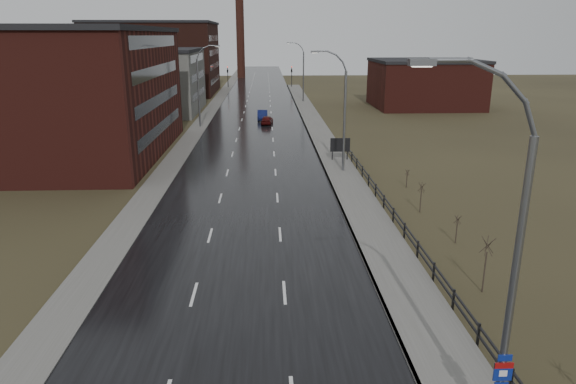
{
  "coord_description": "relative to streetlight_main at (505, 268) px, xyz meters",
  "views": [
    {
      "loc": [
        1.48,
        -11.52,
        12.64
      ],
      "look_at": [
        2.82,
        19.9,
        3.0
      ],
      "focal_mm": 32.0,
      "sensor_mm": 36.0,
      "label": 1
    }
  ],
  "objects": [
    {
      "name": "streetlight_right_mid",
      "position": [
        0.03,
        34.0,
        -0.22
      ],
      "size": [
        3.36,
        0.28,
        11.35
      ],
      "color": "slate",
      "rests_on": "ground"
    },
    {
      "name": "car_near",
      "position": [
        -7.57,
        66.15,
        -5.33
      ],
      "size": [
        1.59,
        4.44,
        1.46
      ],
      "primitive_type": "imported",
      "rotation": [
        0.0,
        0.0,
        0.01
      ],
      "color": "#0E1546",
      "rests_on": "ground"
    },
    {
      "name": "billboard",
      "position": [
        0.63,
        38.38,
        -4.38
      ],
      "size": [
        2.05,
        0.17,
        2.48
      ],
      "color": "black",
      "rests_on": "ground"
    },
    {
      "name": "smokestack",
      "position": [
        -14.47,
        148.0,
        9.44
      ],
      "size": [
        2.7,
        2.7,
        30.7
      ],
      "color": "#331611",
      "rests_on": "ground"
    },
    {
      "name": "traffic_light_left",
      "position": [
        -16.47,
        118.0,
        -1.46
      ],
      "size": [
        0.58,
        2.73,
        5.3
      ],
      "color": "black",
      "rests_on": "ground"
    },
    {
      "name": "warehouse_far",
      "position": [
        -31.47,
        106.0,
        1.7
      ],
      "size": [
        26.52,
        24.48,
        15.5
      ],
      "color": "#331611",
      "rests_on": "ground"
    },
    {
      "name": "shrub_f",
      "position": [
        5.07,
        28.61,
        -5.22
      ],
      "size": [
        0.39,
        0.41,
        1.59
      ],
      "color": "#382D23",
      "rests_on": "ground"
    },
    {
      "name": "sidewalk_right",
      "position": [
        0.13,
        33.0,
        -5.97
      ],
      "size": [
        3.2,
        180.0,
        0.18
      ],
      "primitive_type": "cube",
      "color": "#595651",
      "rests_on": "ground"
    },
    {
      "name": "shrub_c",
      "position": [
        3.99,
        9.74,
        -4.46
      ],
      "size": [
        0.7,
        0.74,
        3.0
      ],
      "color": "#382D23",
      "rests_on": "ground"
    },
    {
      "name": "warehouse_mid",
      "position": [
        -26.46,
        76.0,
        -0.8
      ],
      "size": [
        16.32,
        20.4,
        10.5
      ],
      "color": "slate",
      "rests_on": "ground"
    },
    {
      "name": "building_right",
      "position": [
        21.83,
        80.0,
        -1.8
      ],
      "size": [
        18.36,
        16.32,
        8.5
      ],
      "color": "#471914",
      "rests_on": "ground"
    },
    {
      "name": "streetlight_right_far",
      "position": [
        0.03,
        88.0,
        -0.22
      ],
      "size": [
        3.36,
        0.28,
        11.35
      ],
      "color": "slate",
      "rests_on": "ground"
    },
    {
      "name": "shrub_d",
      "position": [
        4.91,
        16.16,
        -5.07
      ],
      "size": [
        0.45,
        0.47,
        1.86
      ],
      "color": "#382D23",
      "rests_on": "ground"
    },
    {
      "name": "shrub_e",
      "position": [
        4.36,
        22.11,
        -4.85
      ],
      "size": [
        0.54,
        0.57,
        2.29
      ],
      "color": "#382D23",
      "rests_on": "ground"
    },
    {
      "name": "warehouse_near",
      "position": [
        -29.46,
        43.0,
        0.7
      ],
      "size": [
        22.44,
        28.56,
        13.5
      ],
      "color": "#471914",
      "rests_on": "ground"
    },
    {
      "name": "streetlight_main",
      "position": [
        0.0,
        0.0,
        0.0
      ],
      "size": [
        3.91,
        0.29,
        12.11
      ],
      "color": "slate",
      "rests_on": "ground"
    },
    {
      "name": "streetlight_left",
      "position": [
        -16.17,
        60.0,
        -0.22
      ],
      "size": [
        3.36,
        0.28,
        11.35
      ],
      "color": "slate",
      "rests_on": "ground"
    },
    {
      "name": "guardrail",
      "position": [
        1.83,
        16.32,
        -5.35
      ],
      "size": [
        0.1,
        53.05,
        1.1
      ],
      "color": "black",
      "rests_on": "ground"
    },
    {
      "name": "curb_right",
      "position": [
        -1.39,
        33.0,
        -5.97
      ],
      "size": [
        0.16,
        180.0,
        0.18
      ],
      "primitive_type": "cube",
      "color": "slate",
      "rests_on": "ground"
    },
    {
      "name": "traffic_light_right",
      "position": [
        -0.47,
        118.0,
        -1.46
      ],
      "size": [
        0.58,
        2.73,
        5.3
      ],
      "color": "black",
      "rests_on": "ground"
    },
    {
      "name": "sidewalk_left",
      "position": [
        -16.67,
        58.0,
        -6.0
      ],
      "size": [
        2.4,
        260.0,
        0.12
      ],
      "primitive_type": "cube",
      "color": "#595651",
      "rests_on": "ground"
    },
    {
      "name": "road",
      "position": [
        -8.47,
        58.0,
        -6.03
      ],
      "size": [
        14.0,
        300.0,
        0.06
      ],
      "primitive_type": "cube",
      "color": "black",
      "rests_on": "ground"
    },
    {
      "name": "car_far",
      "position": [
        -6.87,
        61.79,
        -5.41
      ],
      "size": [
        1.95,
        3.94,
        1.29
      ],
      "primitive_type": "imported",
      "rotation": [
        0.0,
        0.0,
        3.03
      ],
      "color": "#470C0B",
      "rests_on": "ground"
    }
  ]
}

